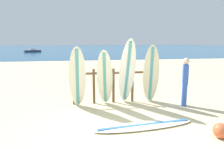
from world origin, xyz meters
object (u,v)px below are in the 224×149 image
at_px(surfboard_leaning_far_left, 77,77).
at_px(surfboard_leaning_center, 151,74).
at_px(small_boat_offshore, 33,51).
at_px(surfboard_lying_on_sand, 145,126).
at_px(surfboard_leaning_left, 105,78).
at_px(beach_ball, 221,131).
at_px(surfboard_rack, 113,82).
at_px(beachgoer_standing, 185,80).
at_px(surfboard_leaning_center_left, 127,72).

height_order(surfboard_leaning_far_left, surfboard_leaning_center, surfboard_leaning_center).
bearing_deg(small_boat_offshore, surfboard_lying_on_sand, -74.57).
relative_size(surfboard_leaning_left, beach_ball, 5.56).
relative_size(surfboard_leaning_center, surfboard_lying_on_sand, 0.76).
xyz_separation_m(small_boat_offshore, beach_ball, (11.41, -36.91, -0.09)).
bearing_deg(surfboard_leaning_center, surfboard_leaning_far_left, -177.47).
relative_size(surfboard_rack, surfboard_lying_on_sand, 1.05).
height_order(beachgoer_standing, beach_ball, beachgoer_standing).
bearing_deg(small_boat_offshore, surfboard_leaning_left, -75.04).
bearing_deg(surfboard_leaning_center_left, surfboard_leaning_far_left, -178.37).
height_order(surfboard_leaning_center, surfboard_lying_on_sand, surfboard_leaning_center).
xyz_separation_m(surfboard_leaning_far_left, small_boat_offshore, (-8.32, 34.29, -0.73)).
height_order(surfboard_rack, surfboard_leaning_far_left, surfboard_leaning_far_left).
height_order(surfboard_leaning_left, small_boat_offshore, surfboard_leaning_left).
relative_size(surfboard_rack, surfboard_leaning_center_left, 1.26).
height_order(surfboard_lying_on_sand, beachgoer_standing, beachgoer_standing).
distance_m(surfboard_rack, surfboard_leaning_left, 0.62).
relative_size(surfboard_leaning_left, small_boat_offshore, 0.62).
bearing_deg(beachgoer_standing, surfboard_leaning_center, 153.94).
xyz_separation_m(surfboard_leaning_left, surfboard_leaning_center_left, (0.76, 0.11, 0.17)).
distance_m(surfboard_leaning_far_left, surfboard_leaning_left, 0.86).
relative_size(surfboard_rack, small_boat_offshore, 0.92).
xyz_separation_m(surfboard_leaning_center_left, surfboard_leaning_center, (0.84, 0.06, -0.10)).
relative_size(surfboard_leaning_center_left, surfboard_lying_on_sand, 0.83).
bearing_deg(surfboard_lying_on_sand, surfboard_leaning_far_left, 132.44).
xyz_separation_m(surfboard_leaning_left, small_boat_offshore, (-9.18, 34.35, -0.68)).
xyz_separation_m(surfboard_rack, surfboard_leaning_far_left, (-1.22, -0.39, 0.27)).
relative_size(surfboard_rack, surfboard_leaning_left, 1.49).
height_order(beachgoer_standing, small_boat_offshore, beachgoer_standing).
xyz_separation_m(surfboard_leaning_center_left, beachgoer_standing, (1.83, -0.42, -0.24)).
height_order(surfboard_rack, beachgoer_standing, beachgoer_standing).
bearing_deg(surfboard_lying_on_sand, surfboard_leaning_center, 66.36).
distance_m(surfboard_leaning_center, small_boat_offshore, 35.85).
bearing_deg(surfboard_lying_on_sand, small_boat_offshore, 105.43).
relative_size(surfboard_leaning_center_left, surfboard_leaning_center, 1.10).
xyz_separation_m(surfboard_lying_on_sand, small_boat_offshore, (-9.95, 36.07, 0.22)).
bearing_deg(surfboard_leaning_far_left, surfboard_leaning_center_left, 1.63).
bearing_deg(small_boat_offshore, surfboard_leaning_center_left, -73.82).
xyz_separation_m(surfboard_leaning_center_left, beach_ball, (1.47, -2.66, -0.94)).
bearing_deg(surfboard_leaning_center_left, surfboard_rack, 139.42).
relative_size(surfboard_leaning_center, small_boat_offshore, 0.66).
bearing_deg(small_boat_offshore, surfboard_leaning_far_left, -76.35).
distance_m(surfboard_leaning_far_left, surfboard_leaning_center_left, 1.62).
height_order(surfboard_leaning_far_left, surfboard_lying_on_sand, surfboard_leaning_far_left).
relative_size(surfboard_leaning_center_left, beach_ball, 6.55).
bearing_deg(surfboard_leaning_left, surfboard_leaning_center, 6.14).
distance_m(surfboard_rack, beach_ball, 3.58).
bearing_deg(surfboard_leaning_far_left, surfboard_leaning_center, 2.53).
height_order(surfboard_leaning_center, small_boat_offshore, surfboard_leaning_center).
xyz_separation_m(surfboard_leaning_left, surfboard_lying_on_sand, (0.77, -1.72, -0.90)).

